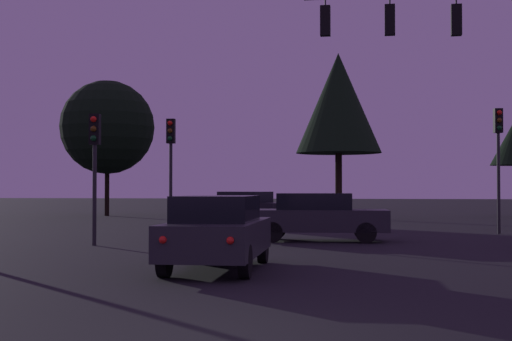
{
  "coord_description": "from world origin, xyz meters",
  "views": [
    {
      "loc": [
        1.59,
        -7.64,
        1.67
      ],
      "look_at": [
        -1.98,
        14.56,
        2.24
      ],
      "focal_mm": 49.63,
      "sensor_mm": 36.0,
      "label": 1
    }
  ],
  "objects": [
    {
      "name": "traffic_signal_mast_arm",
      "position": [
        3.88,
        13.38,
        5.6
      ],
      "size": [
        6.99,
        0.38,
        7.85
      ],
      "color": "#232326",
      "rests_on": "ground"
    },
    {
      "name": "tree_left_far",
      "position": [
        -0.12,
        32.2,
        6.46
      ],
      "size": [
        4.79,
        4.79,
        9.31
      ],
      "color": "black",
      "rests_on": "ground"
    },
    {
      "name": "car_nearside_lane",
      "position": [
        -1.49,
        6.57,
        0.79
      ],
      "size": [
        1.87,
        4.39,
        1.52
      ],
      "color": "#232328",
      "rests_on": "ground"
    },
    {
      "name": "traffic_light_median",
      "position": [
        -5.6,
        17.37,
        3.0
      ],
      "size": [
        0.31,
        0.36,
        4.22
      ],
      "color": "#232326",
      "rests_on": "ground"
    },
    {
      "name": "tree_center_horizon",
      "position": [
        -14.27,
        33.57,
        5.42
      ],
      "size": [
        5.74,
        5.74,
        8.29
      ],
      "color": "black",
      "rests_on": "ground"
    },
    {
      "name": "ground_plane",
      "position": [
        0.0,
        24.5,
        0.0
      ],
      "size": [
        168.0,
        168.0,
        0.0
      ],
      "primitive_type": "plane",
      "color": "black",
      "rests_on": "ground"
    },
    {
      "name": "traffic_light_corner_left",
      "position": [
        -6.37,
        12.03,
        2.75
      ],
      "size": [
        0.32,
        0.36,
        3.86
      ],
      "color": "#232326",
      "rests_on": "ground"
    },
    {
      "name": "car_crossing_left",
      "position": [
        -0.03,
        14.87,
        0.8
      ],
      "size": [
        4.48,
        2.09,
        1.52
      ],
      "color": "#232328",
      "rests_on": "ground"
    },
    {
      "name": "car_far_lane",
      "position": [
        -4.24,
        25.84,
        0.79
      ],
      "size": [
        4.53,
        3.5,
        1.52
      ],
      "color": "black",
      "rests_on": "ground"
    },
    {
      "name": "traffic_light_corner_right",
      "position": [
        6.28,
        19.4,
        3.26
      ],
      "size": [
        0.34,
        0.37,
        4.62
      ],
      "color": "#232326",
      "rests_on": "ground"
    }
  ]
}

